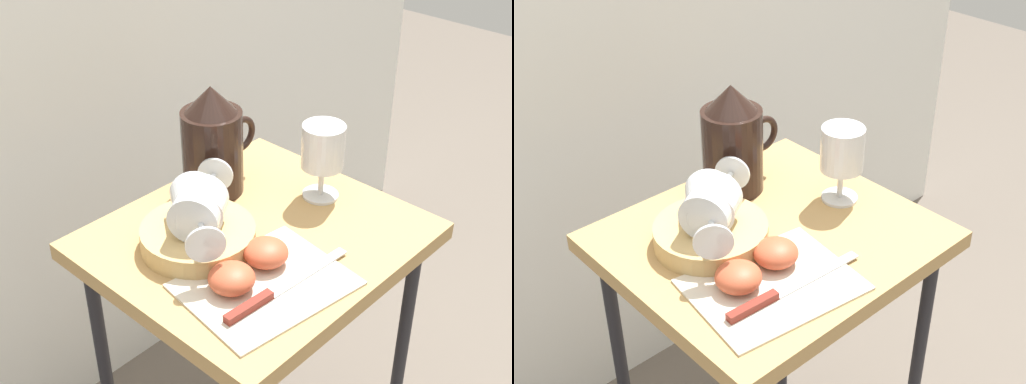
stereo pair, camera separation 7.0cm
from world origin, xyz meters
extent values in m
cube|color=tan|center=(0.00, 0.00, 0.66)|extent=(0.49, 0.44, 0.03)
cylinder|color=black|center=(0.21, -0.18, 0.32)|extent=(0.02, 0.02, 0.65)
cylinder|color=black|center=(0.21, 0.18, 0.32)|extent=(0.02, 0.02, 0.65)
cube|color=beige|center=(-0.09, -0.10, 0.68)|extent=(0.26, 0.22, 0.00)
cylinder|color=tan|center=(-0.09, 0.04, 0.70)|extent=(0.18, 0.18, 0.03)
cylinder|color=black|center=(0.05, 0.15, 0.75)|extent=(0.11, 0.11, 0.15)
cylinder|color=#D1661E|center=(0.05, 0.15, 0.72)|extent=(0.10, 0.10, 0.08)
cone|color=black|center=(0.05, 0.15, 0.85)|extent=(0.09, 0.09, 0.05)
torus|color=black|center=(0.12, 0.15, 0.76)|extent=(0.07, 0.01, 0.07)
cylinder|color=silver|center=(0.16, -0.01, 0.68)|extent=(0.06, 0.06, 0.00)
cylinder|color=silver|center=(0.16, -0.01, 0.71)|extent=(0.01, 0.01, 0.06)
cylinder|color=silver|center=(0.16, -0.01, 0.78)|extent=(0.07, 0.07, 0.08)
cylinder|color=#D1661E|center=(0.16, -0.01, 0.76)|extent=(0.07, 0.07, 0.04)
cylinder|color=silver|center=(-0.08, 0.05, 0.75)|extent=(0.11, 0.11, 0.07)
cylinder|color=silver|center=(-0.12, -0.01, 0.75)|extent=(0.04, 0.05, 0.01)
cylinder|color=silver|center=(-0.14, -0.03, 0.75)|extent=(0.05, 0.04, 0.06)
cylinder|color=silver|center=(-0.09, 0.04, 0.75)|extent=(0.11, 0.11, 0.08)
cylinder|color=silver|center=(-0.03, 0.07, 0.75)|extent=(0.06, 0.04, 0.01)
cylinder|color=silver|center=(0.00, 0.09, 0.75)|extent=(0.04, 0.05, 0.06)
ellipsoid|color=#C15133|center=(-0.13, -0.07, 0.70)|extent=(0.07, 0.07, 0.04)
ellipsoid|color=#C15133|center=(-0.05, -0.07, 0.70)|extent=(0.07, 0.07, 0.04)
cube|color=silver|center=(-0.02, -0.13, 0.68)|extent=(0.16, 0.03, 0.00)
cube|color=maroon|center=(-0.15, -0.12, 0.69)|extent=(0.09, 0.02, 0.01)
camera|label=1|loc=(-0.69, -0.64, 1.35)|focal=49.71mm
camera|label=2|loc=(-0.64, -0.69, 1.35)|focal=49.71mm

